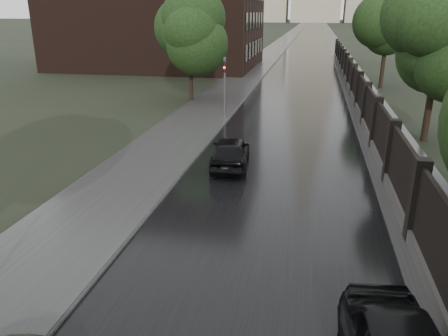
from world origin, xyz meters
TOP-DOWN VIEW (x-y plane):
  - road at (0.00, 190.00)m, footprint 8.00×420.00m
  - sidewalk_left at (-6.00, 190.00)m, footprint 4.00×420.00m
  - verge_right at (5.50, 190.00)m, footprint 3.00×420.00m
  - fence_right at (4.60, 32.01)m, footprint 0.45×75.72m
  - tree_left_far at (-8.00, 30.00)m, footprint 4.25×4.25m
  - tree_right_b at (7.50, 22.00)m, footprint 4.08×4.08m
  - tree_right_c at (7.50, 40.00)m, footprint 4.08×4.08m
  - traffic_light at (-4.30, 24.99)m, footprint 0.16×0.32m
  - hatchback_left at (-2.19, 15.74)m, footprint 2.05×4.25m

SIDE VIEW (x-z plane):
  - road at x=0.00m, z-range 0.00..0.02m
  - verge_right at x=5.50m, z-range 0.00..0.08m
  - sidewalk_left at x=-6.00m, z-range 0.00..0.16m
  - hatchback_left at x=-2.19m, z-range 0.00..1.40m
  - fence_right at x=4.60m, z-range -0.34..2.36m
  - traffic_light at x=-4.30m, z-range 0.40..4.40m
  - tree_right_b at x=7.50m, z-range 1.44..8.46m
  - tree_right_c at x=7.50m, z-range 1.44..8.46m
  - tree_left_far at x=-8.00m, z-range 1.55..8.94m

